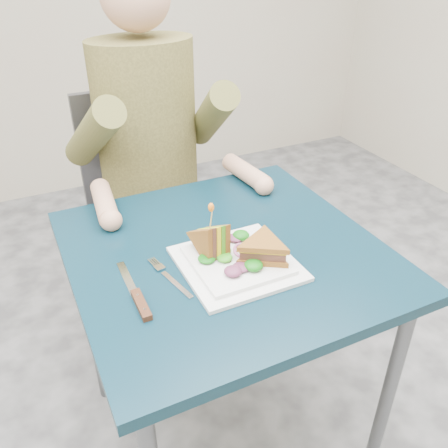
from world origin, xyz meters
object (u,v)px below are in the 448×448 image
fork (171,278)px  knife (139,299)px  chair (146,196)px  sandwich_flat (263,249)px  table (226,274)px  plate (237,262)px  diner (147,109)px  sandwich_upright (212,241)px

fork → knife: 0.10m
chair → sandwich_flat: 0.84m
table → plate: 0.12m
table → diner: bearing=90.0°
chair → fork: bearing=-102.4°
fork → knife: (-0.09, -0.04, 0.00)m
diner → fork: (-0.17, -0.65, -0.18)m
diner → sandwich_upright: (-0.05, -0.62, -0.13)m
diner → table: bearing=-90.0°
fork → knife: bearing=-154.4°
table → knife: size_ratio=3.39×
plate → knife: size_ratio=1.18×
plate → fork: plate is taller
chair → sandwich_upright: bearing=-94.0°
sandwich_flat → fork: 0.22m
plate → sandwich_flat: (0.06, -0.03, 0.04)m
knife → plate: bearing=5.6°
sandwich_flat → table: bearing=115.9°
sandwich_upright → fork: 0.13m
fork → knife: size_ratio=0.81×
table → sandwich_upright: size_ratio=5.83×
sandwich_flat → sandwich_upright: sandwich_upright is taller
plate → knife: (-0.25, -0.02, -0.00)m
sandwich_upright → knife: size_ratio=0.58×
table → diner: size_ratio=1.01×
chair → diner: 0.39m
chair → knife: bearing=-107.6°
table → sandwich_flat: size_ratio=3.93×
diner → sandwich_flat: bearing=-86.0°
sandwich_flat → sandwich_upright: size_ratio=1.48×
table → knife: bearing=-158.7°
table → sandwich_flat: 0.17m
table → sandwich_flat: (0.05, -0.10, 0.12)m
table → fork: bearing=-161.1°
plate → fork: (-0.16, 0.02, -0.01)m
sandwich_flat → diner: bearing=94.0°
plate → knife: plate is taller
sandwich_upright → chair: bearing=86.0°
sandwich_flat → plate: bearing=155.6°
table → fork: fork is taller
knife → sandwich_flat: bearing=-0.1°
table → diner: 0.65m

